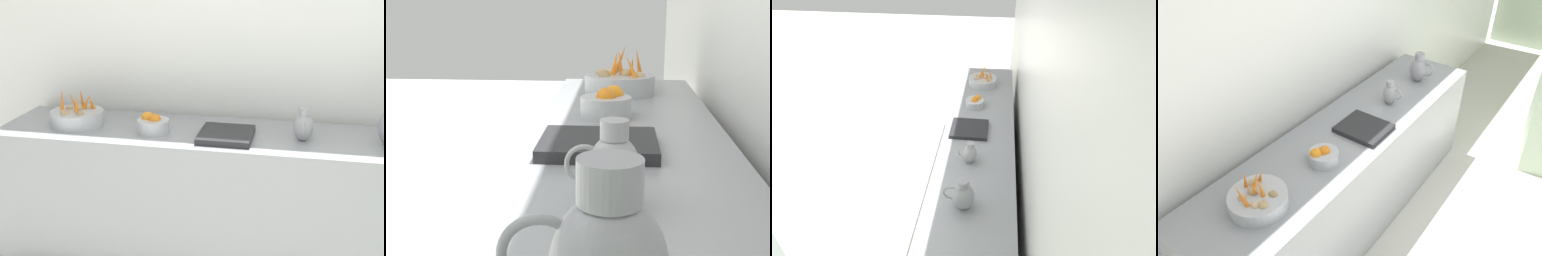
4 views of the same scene
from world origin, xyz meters
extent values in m
cube|color=white|center=(-1.95, 0.22, 1.50)|extent=(0.10, 7.78, 3.00)
cube|color=gray|center=(-1.52, -0.28, 0.45)|extent=(0.65, 2.70, 0.90)
cylinder|color=#ADAFB5|center=(-1.49, -1.19, 0.95)|extent=(0.32, 0.32, 0.09)
torus|color=#ADAFB5|center=(-1.49, -1.19, 0.91)|extent=(0.19, 0.19, 0.01)
cone|color=orange|center=(-1.46, -1.18, 1.03)|extent=(0.06, 0.04, 0.14)
cone|color=orange|center=(-1.48, -1.28, 1.04)|extent=(0.09, 0.06, 0.16)
cone|color=orange|center=(-1.49, -1.20, 1.04)|extent=(0.05, 0.08, 0.15)
cone|color=orange|center=(-1.54, -1.11, 1.03)|extent=(0.09, 0.05, 0.13)
cone|color=orange|center=(-1.54, -1.15, 1.03)|extent=(0.04, 0.08, 0.12)
cone|color=orange|center=(-1.57, -1.19, 1.04)|extent=(0.06, 0.04, 0.16)
ellipsoid|color=tan|center=(-1.43, -1.25, 0.99)|extent=(0.05, 0.05, 0.04)
ellipsoid|color=tan|center=(-1.40, -1.23, 0.99)|extent=(0.06, 0.05, 0.05)
ellipsoid|color=#9E7F56|center=(-1.42, -1.14, 0.99)|extent=(0.06, 0.05, 0.04)
ellipsoid|color=tan|center=(-1.52, -1.19, 1.00)|extent=(0.06, 0.05, 0.05)
ellipsoid|color=tan|center=(-1.53, -1.26, 0.99)|extent=(0.05, 0.05, 0.04)
ellipsoid|color=tan|center=(-1.57, -1.14, 0.99)|extent=(0.06, 0.05, 0.04)
cylinder|color=#ADAFB5|center=(-1.44, -0.69, 0.94)|extent=(0.19, 0.19, 0.08)
sphere|color=orange|center=(-1.44, -0.68, 0.98)|extent=(0.08, 0.08, 0.08)
sphere|color=orange|center=(-1.46, -0.73, 0.98)|extent=(0.08, 0.08, 0.08)
ellipsoid|color=#939399|center=(-1.48, 0.17, 0.98)|extent=(0.11, 0.11, 0.16)
cylinder|color=#939399|center=(-1.48, 0.17, 1.07)|extent=(0.06, 0.06, 0.04)
torus|color=#939399|center=(-1.41, 0.17, 1.00)|extent=(0.09, 0.01, 0.09)
cube|color=#232326|center=(-1.43, -0.26, 0.92)|extent=(0.34, 0.30, 0.04)
camera|label=1|loc=(1.37, 0.15, 1.86)|focal=49.09mm
camera|label=2|loc=(-1.48, 1.21, 1.34)|focal=48.94mm
camera|label=3|loc=(-1.64, 2.01, 2.56)|focal=28.42mm
camera|label=4|loc=(-0.24, -2.06, 2.43)|focal=34.91mm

